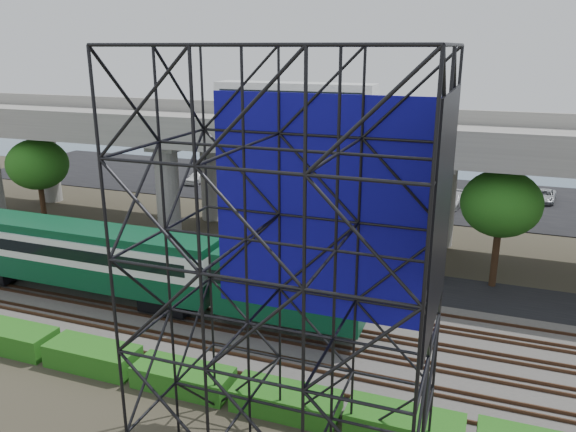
% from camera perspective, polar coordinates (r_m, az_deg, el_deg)
% --- Properties ---
extents(ground, '(140.00, 140.00, 0.00)m').
position_cam_1_polar(ground, '(30.85, -8.05, -12.31)').
color(ground, '#474233').
rests_on(ground, ground).
extents(ballast_bed, '(90.00, 12.00, 0.20)m').
position_cam_1_polar(ballast_bed, '(32.36, -6.37, -10.57)').
color(ballast_bed, slate).
rests_on(ballast_bed, ground).
extents(service_road, '(90.00, 5.00, 0.08)m').
position_cam_1_polar(service_road, '(39.43, -0.85, -5.34)').
color(service_road, black).
rests_on(service_road, ground).
extents(parking_lot, '(90.00, 18.00, 0.08)m').
position_cam_1_polar(parking_lot, '(60.88, 7.15, 2.58)').
color(parking_lot, black).
rests_on(parking_lot, ground).
extents(harbor_water, '(140.00, 40.00, 0.03)m').
position_cam_1_polar(harbor_water, '(81.99, 10.75, 6.11)').
color(harbor_water, '#495E77').
rests_on(harbor_water, ground).
extents(rail_tracks, '(90.00, 9.52, 0.16)m').
position_cam_1_polar(rail_tracks, '(32.28, -6.38, -10.29)').
color(rail_tracks, '#472D1E').
rests_on(rail_tracks, ballast_bed).
extents(commuter_train, '(29.30, 3.06, 4.30)m').
position_cam_1_polar(commuter_train, '(35.28, -18.17, -4.02)').
color(commuter_train, black).
rests_on(commuter_train, rail_tracks).
extents(overpass, '(80.00, 12.00, 12.40)m').
position_cam_1_polar(overpass, '(42.23, 1.74, 7.70)').
color(overpass, '#9E9B93').
rests_on(overpass, ground).
extents(scaffold_tower, '(9.36, 6.36, 15.00)m').
position_cam_1_polar(scaffold_tower, '(18.17, 0.19, -7.48)').
color(scaffold_tower, black).
rests_on(scaffold_tower, ground).
extents(hedge_strip, '(34.60, 1.80, 1.20)m').
position_cam_1_polar(hedge_strip, '(26.95, -10.60, -15.75)').
color(hedge_strip, '#195D15').
rests_on(hedge_strip, ground).
extents(trees, '(40.94, 16.94, 7.69)m').
position_cam_1_polar(trees, '(44.53, -3.86, 4.69)').
color(trees, '#382314').
rests_on(trees, ground).
extents(suv, '(5.15, 3.57, 1.31)m').
position_cam_1_polar(suv, '(43.73, -15.58, -2.74)').
color(suv, black).
rests_on(suv, service_road).
extents(parked_cars, '(38.44, 9.80, 1.31)m').
position_cam_1_polar(parked_cars, '(60.34, 7.70, 3.07)').
color(parked_cars, white).
rests_on(parked_cars, parking_lot).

